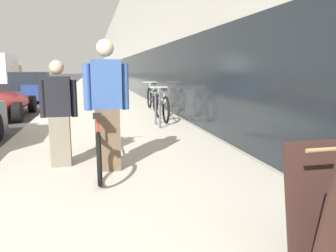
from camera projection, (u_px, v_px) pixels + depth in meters
sidewalk_slab at (98, 90)px, 23.38m from camera, size 4.07×70.00×0.12m
storefront_facade at (169, 48)px, 32.02m from camera, size 10.01×70.00×7.09m
tandem_bicycle at (98, 140)px, 4.87m from camera, size 0.52×2.67×0.84m
person_rider at (107, 106)px, 4.48m from camera, size 0.61×0.24×1.79m
person_bystander at (59, 114)px, 4.69m from camera, size 0.52×0.20×1.52m
bike_rack_hoop at (158, 106)px, 8.00m from camera, size 0.05×0.60×0.84m
cruiser_bike_nearest at (162, 107)px, 8.95m from camera, size 0.52×1.76×0.90m
cruiser_bike_middle at (152, 98)px, 11.29m from camera, size 0.52×1.89×0.95m
parked_sedan_far at (31, 87)px, 16.02m from camera, size 1.83×4.51×1.38m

